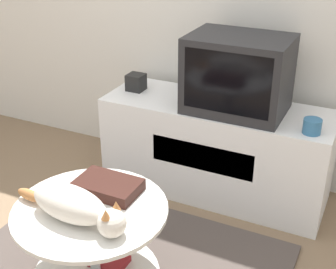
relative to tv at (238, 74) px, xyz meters
The scene contains 7 objects.
tv_stand 0.52m from the tv, behind, with size 1.36×0.47×0.58m.
tv is the anchor object (origin of this frame).
speaker 0.68m from the tv, behind, with size 0.10×0.10×0.10m.
mug 0.49m from the tv, 14.82° to the right, with size 0.09×0.09×0.08m.
coffee_table 1.21m from the tv, 103.48° to the right, with size 0.64×0.64×0.50m.
dvd_box 1.01m from the tv, 105.37° to the right, with size 0.28×0.18×0.05m.
cat 1.22m from the tv, 102.61° to the right, with size 0.55×0.18×0.14m.
Camera 1 is at (0.98, -1.33, 1.65)m, focal length 50.00 mm.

